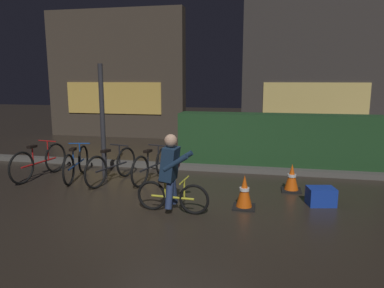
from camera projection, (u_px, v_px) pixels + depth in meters
name	position (u px, v px, depth m)	size (l,w,h in m)	color
ground_plane	(174.00, 201.00, 6.24)	(40.00, 40.00, 0.00)	#2D261E
sidewalk_curb	(197.00, 167.00, 8.35)	(12.00, 0.24, 0.12)	#56544F
hedge_row	(277.00, 140.00, 8.76)	(4.80, 0.70, 1.24)	#214723
storefront_left	(116.00, 75.00, 12.86)	(5.00, 0.54, 4.44)	#42382D
storefront_right	(316.00, 66.00, 12.11)	(4.88, 0.54, 5.04)	#383330
street_post	(103.00, 122.00, 7.55)	(0.10, 0.10, 2.38)	#2D2D33
parked_bike_leftmost	(39.00, 162.00, 7.64)	(0.46, 1.64, 0.76)	black
parked_bike_left_mid	(76.00, 164.00, 7.55)	(0.46, 1.55, 0.72)	black
parked_bike_center_left	(112.00, 166.00, 7.31)	(0.52, 1.55, 0.74)	black
parked_bike_center_right	(152.00, 166.00, 7.39)	(0.48, 1.52, 0.72)	black
traffic_cone_near	(244.00, 192.00, 5.86)	(0.36, 0.36, 0.55)	black
traffic_cone_far	(292.00, 178.00, 6.75)	(0.36, 0.36, 0.52)	black
blue_crate	(321.00, 196.00, 6.01)	(0.44, 0.32, 0.30)	#193DB7
cyclist	(171.00, 173.00, 5.64)	(1.19, 0.54, 1.25)	black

